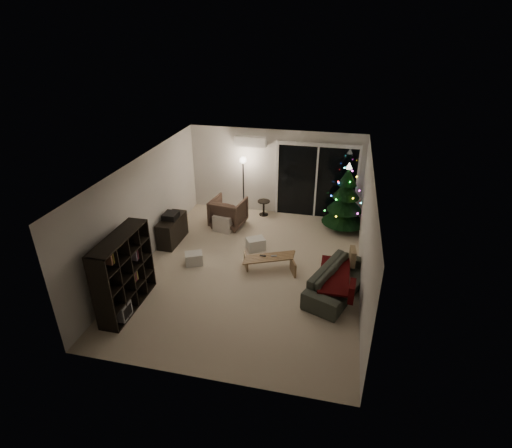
{
  "coord_description": "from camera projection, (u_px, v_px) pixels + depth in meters",
  "views": [
    {
      "loc": [
        1.88,
        -7.56,
        5.16
      ],
      "look_at": [
        0.1,
        0.3,
        1.05
      ],
      "focal_mm": 28.0,
      "sensor_mm": 36.0,
      "label": 1
    }
  ],
  "objects": [
    {
      "name": "sofa_throw",
      "position": [
        335.0,
        275.0,
        8.35
      ],
      "size": [
        0.61,
        1.42,
        0.05
      ],
      "primitive_type": "cube",
      "color": "#3D0603",
      "rests_on": "sofa"
    },
    {
      "name": "sofa",
      "position": [
        339.0,
        281.0,
        8.39
      ],
      "size": [
        1.44,
        2.11,
        0.57
      ],
      "primitive_type": "imported",
      "rotation": [
        0.0,
        0.0,
        1.19
      ],
      "color": "#262824",
      "rests_on": "floor"
    },
    {
      "name": "bookshelf",
      "position": [
        115.0,
        271.0,
        7.78
      ],
      "size": [
        0.8,
        1.64,
        1.59
      ],
      "primitive_type": null,
      "rotation": [
        0.0,
        0.0,
        -0.26
      ],
      "color": "black",
      "rests_on": "floor"
    },
    {
      "name": "room",
      "position": [
        280.0,
        206.0,
        10.03
      ],
      "size": [
        6.5,
        7.51,
        2.6
      ],
      "color": "beige",
      "rests_on": "ground"
    },
    {
      "name": "stereo",
      "position": [
        171.0,
        216.0,
        10.13
      ],
      "size": [
        0.34,
        0.41,
        0.14
      ],
      "primitive_type": "cube",
      "color": "black",
      "rests_on": "media_cabinet"
    },
    {
      "name": "side_table",
      "position": [
        264.0,
        208.0,
        11.8
      ],
      "size": [
        0.36,
        0.36,
        0.45
      ],
      "primitive_type": "cylinder",
      "rotation": [
        0.0,
        0.0,
        -0.01
      ],
      "color": "black",
      "rests_on": "floor"
    },
    {
      "name": "armchair",
      "position": [
        228.0,
        212.0,
        11.11
      ],
      "size": [
        0.98,
        1.0,
        0.81
      ],
      "primitive_type": "imported",
      "rotation": [
        0.0,
        0.0,
        3.0
      ],
      "color": "#45372B",
      "rests_on": "floor"
    },
    {
      "name": "floor_lamp",
      "position": [
        243.0,
        188.0,
        11.51
      ],
      "size": [
        0.28,
        0.28,
        1.72
      ],
      "primitive_type": "cylinder",
      "color": "black",
      "rests_on": "floor"
    },
    {
      "name": "coffee_table",
      "position": [
        269.0,
        264.0,
        9.16
      ],
      "size": [
        1.23,
        0.84,
        0.37
      ],
      "primitive_type": null,
      "rotation": [
        0.0,
        0.0,
        0.41
      ],
      "color": "olive",
      "rests_on": "floor"
    },
    {
      "name": "cushion_b",
      "position": [
        352.0,
        291.0,
        7.67
      ],
      "size": [
        0.14,
        0.39,
        0.38
      ],
      "primitive_type": "cube",
      "rotation": [
        0.0,
        0.0,
        -0.07
      ],
      "color": "#3D0603",
      "rests_on": "sofa"
    },
    {
      "name": "remote_b",
      "position": [
        274.0,
        256.0,
        9.1
      ],
      "size": [
        0.14,
        0.08,
        0.02
      ],
      "primitive_type": "cube",
      "rotation": [
        0.0,
        0.0,
        0.35
      ],
      "color": "slate",
      "rests_on": "coffee_table"
    },
    {
      "name": "remote_a",
      "position": [
        263.0,
        256.0,
        9.1
      ],
      "size": [
        0.15,
        0.04,
        0.02
      ],
      "primitive_type": "cube",
      "color": "black",
      "rests_on": "coffee_table"
    },
    {
      "name": "ottoman",
      "position": [
        225.0,
        222.0,
        10.97
      ],
      "size": [
        0.6,
        0.6,
        0.46
      ],
      "primitive_type": "cube",
      "rotation": [
        0.0,
        0.0,
        -0.21
      ],
      "color": "silver",
      "rests_on": "floor"
    },
    {
      "name": "cushion_a",
      "position": [
        352.0,
        257.0,
        8.8
      ],
      "size": [
        0.15,
        0.39,
        0.38
      ],
      "primitive_type": "cube",
      "rotation": [
        0.0,
        0.0,
        0.09
      ],
      "color": "#896A4F",
      "rests_on": "sofa"
    },
    {
      "name": "cardboard_box_b",
      "position": [
        256.0,
        244.0,
        10.04
      ],
      "size": [
        0.54,
        0.51,
        0.31
      ],
      "primitive_type": "cube",
      "rotation": [
        0.0,
        0.0,
        0.56
      ],
      "color": "silver",
      "rests_on": "floor"
    },
    {
      "name": "media_cabinet",
      "position": [
        172.0,
        230.0,
        10.31
      ],
      "size": [
        0.43,
        1.09,
        0.68
      ],
      "primitive_type": "cube",
      "rotation": [
        0.0,
        0.0,
        -0.02
      ],
      "color": "black",
      "rests_on": "floor"
    },
    {
      "name": "cardboard_box_a",
      "position": [
        194.0,
        259.0,
        9.44
      ],
      "size": [
        0.49,
        0.45,
        0.29
      ],
      "primitive_type": "cube",
      "rotation": [
        0.0,
        0.0,
        0.44
      ],
      "color": "silver",
      "rests_on": "floor"
    },
    {
      "name": "christmas_tree",
      "position": [
        346.0,
        197.0,
        10.66
      ],
      "size": [
        1.37,
        1.37,
        1.92
      ],
      "primitive_type": "cone",
      "rotation": [
        0.0,
        0.0,
        0.17
      ],
      "color": "black",
      "rests_on": "floor"
    }
  ]
}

